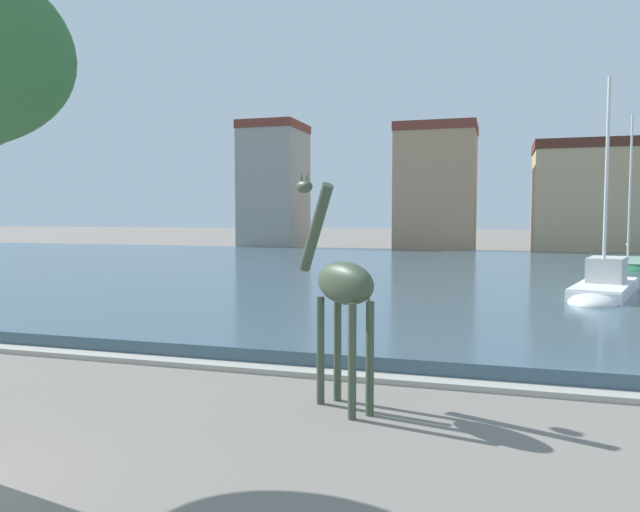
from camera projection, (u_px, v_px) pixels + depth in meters
name	position (u px, v px, depth m)	size (l,w,h in m)	color
harbor_water	(366.00, 272.00, 33.16)	(89.07, 40.81, 0.42)	#3D5666
quay_edge_coping	(168.00, 361.00, 13.43)	(89.07, 0.50, 0.12)	#ADA89E
giraffe_statue	(341.00, 287.00, 10.26)	(1.99, 1.80, 4.12)	#3D4C38
sailboat_green	(628.00, 266.00, 34.90)	(2.82, 8.45, 9.18)	#236B42
sailboat_white	(603.00, 291.00, 21.78)	(3.40, 6.87, 8.26)	white
townhouse_end_terrace	(274.00, 187.00, 58.55)	(5.58, 6.38, 12.31)	gray
townhouse_corner_house	(436.00, 189.00, 54.29)	(7.10, 6.34, 11.51)	tan
townhouse_narrow_midrow	(586.00, 198.00, 50.51)	(8.63, 6.23, 9.54)	tan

